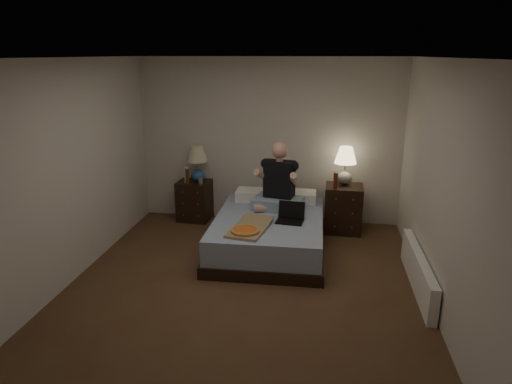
% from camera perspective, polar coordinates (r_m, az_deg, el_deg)
% --- Properties ---
extents(floor, '(4.00, 4.50, 0.00)m').
position_cam_1_polar(floor, '(5.30, -1.43, -11.67)').
color(floor, brown).
rests_on(floor, ground).
extents(ceiling, '(4.00, 4.50, 0.00)m').
position_cam_1_polar(ceiling, '(4.66, -1.67, 16.45)').
color(ceiling, white).
rests_on(ceiling, ground).
extents(wall_back, '(4.00, 0.00, 2.50)m').
position_cam_1_polar(wall_back, '(7.00, 1.60, 6.33)').
color(wall_back, silver).
rests_on(wall_back, ground).
extents(wall_front, '(4.00, 0.00, 2.50)m').
position_cam_1_polar(wall_front, '(2.79, -9.57, -10.87)').
color(wall_front, silver).
rests_on(wall_front, ground).
extents(wall_left, '(0.00, 4.50, 2.50)m').
position_cam_1_polar(wall_left, '(5.53, -22.45, 2.15)').
color(wall_left, silver).
rests_on(wall_left, ground).
extents(wall_right, '(0.00, 4.50, 2.50)m').
position_cam_1_polar(wall_right, '(4.91, 22.11, 0.45)').
color(wall_right, silver).
rests_on(wall_right, ground).
extents(bed, '(1.42, 1.88, 0.47)m').
position_cam_1_polar(bed, '(6.11, 1.61, -5.24)').
color(bed, '#5778AE').
rests_on(bed, floor).
extents(nightstand_left, '(0.52, 0.47, 0.63)m').
position_cam_1_polar(nightstand_left, '(7.27, -7.67, -1.05)').
color(nightstand_left, black).
rests_on(nightstand_left, floor).
extents(nightstand_right, '(0.55, 0.50, 0.69)m').
position_cam_1_polar(nightstand_right, '(6.84, 10.84, -2.05)').
color(nightstand_right, black).
rests_on(nightstand_right, floor).
extents(lamp_left, '(0.36, 0.36, 0.56)m').
position_cam_1_polar(lamp_left, '(7.09, -7.32, 3.50)').
color(lamp_left, '#275391').
rests_on(lamp_left, nightstand_left).
extents(lamp_right, '(0.37, 0.37, 0.56)m').
position_cam_1_polar(lamp_right, '(6.76, 11.08, 3.24)').
color(lamp_right, gray).
rests_on(lamp_right, nightstand_right).
extents(water_bottle, '(0.07, 0.07, 0.25)m').
position_cam_1_polar(water_bottle, '(7.08, -8.68, 2.14)').
color(water_bottle, silver).
rests_on(water_bottle, nightstand_left).
extents(soda_can, '(0.07, 0.07, 0.10)m').
position_cam_1_polar(soda_can, '(7.02, -6.95, 1.43)').
color(soda_can, beige).
rests_on(soda_can, nightstand_left).
extents(beer_bottle_left, '(0.06, 0.06, 0.23)m').
position_cam_1_polar(beer_bottle_left, '(7.03, -8.55, 1.95)').
color(beer_bottle_left, '#562B0C').
rests_on(beer_bottle_left, nightstand_left).
extents(beer_bottle_right, '(0.06, 0.06, 0.23)m').
position_cam_1_polar(beer_bottle_right, '(6.58, 9.90, 1.44)').
color(beer_bottle_right, '#62240E').
rests_on(beer_bottle_right, nightstand_right).
extents(person, '(0.76, 0.65, 0.93)m').
position_cam_1_polar(person, '(6.21, 2.80, 1.94)').
color(person, black).
rests_on(person, bed).
extents(laptop, '(0.37, 0.32, 0.24)m').
position_cam_1_polar(laptop, '(5.83, 4.25, -2.67)').
color(laptop, black).
rests_on(laptop, bed).
extents(pizza_box, '(0.53, 0.82, 0.08)m').
position_cam_1_polar(pizza_box, '(5.45, -1.36, -4.93)').
color(pizza_box, tan).
rests_on(pizza_box, bed).
extents(radiator, '(0.10, 1.60, 0.40)m').
position_cam_1_polar(radiator, '(5.49, 19.59, -9.36)').
color(radiator, white).
rests_on(radiator, floor).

